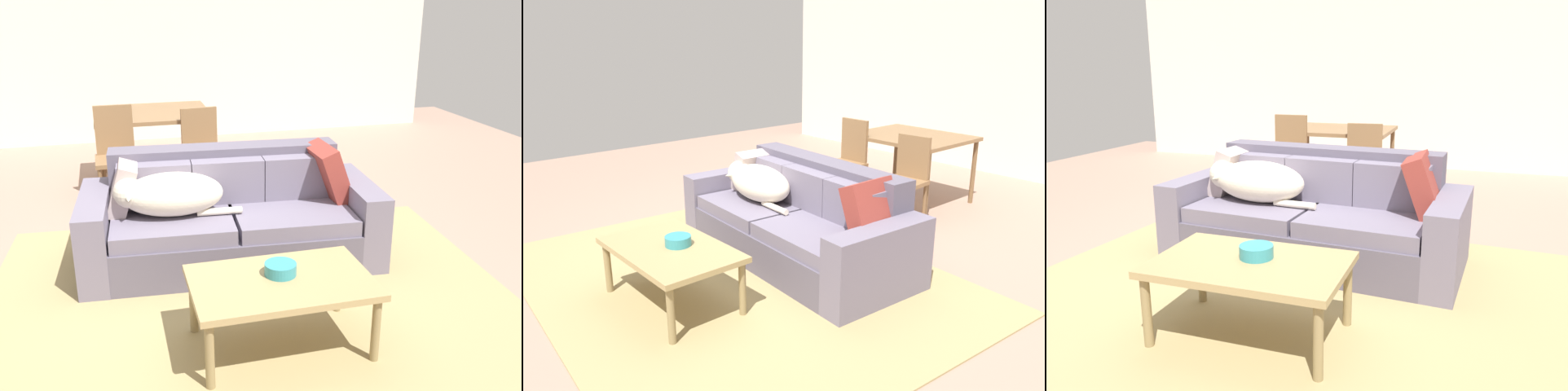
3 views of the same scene
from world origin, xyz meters
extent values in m
plane|color=#A2806E|center=(0.00, 0.00, 0.00)|extent=(10.00, 10.00, 0.00)
cube|color=silver|center=(0.00, 4.00, 1.35)|extent=(8.00, 0.12, 2.70)
cube|color=tan|center=(0.22, -0.69, 0.01)|extent=(3.76, 3.12, 0.01)
cube|color=#595363|center=(0.22, -0.07, 0.16)|extent=(1.85, 1.07, 0.32)
cube|color=slate|center=(-0.23, -0.04, 0.38)|extent=(0.93, 0.96, 0.11)
cube|color=slate|center=(0.66, -0.10, 0.38)|extent=(0.93, 0.96, 0.11)
cube|color=#595363|center=(0.24, 0.28, 0.63)|extent=(1.80, 0.37, 0.39)
cube|color=slate|center=(-0.32, 0.13, 0.60)|extent=(0.56, 0.20, 0.33)
cube|color=slate|center=(0.23, 0.09, 0.60)|extent=(0.56, 0.20, 0.33)
cube|color=slate|center=(0.78, 0.05, 0.60)|extent=(0.56, 0.20, 0.33)
cube|color=slate|center=(-0.77, 0.00, 0.29)|extent=(0.28, 0.95, 0.59)
cube|color=slate|center=(1.21, -0.14, 0.29)|extent=(0.28, 0.95, 0.59)
ellipsoid|color=beige|center=(-0.21, -0.09, 0.59)|extent=(0.75, 0.43, 0.32)
sphere|color=beige|center=(-0.52, -0.08, 0.63)|extent=(0.22, 0.22, 0.22)
cone|color=#B1A792|center=(-0.53, -0.18, 0.62)|extent=(0.11, 0.13, 0.10)
cylinder|color=beige|center=(0.11, -0.19, 0.46)|extent=(0.33, 0.07, 0.05)
cube|color=#B29E9B|center=(-0.56, 0.11, 0.61)|extent=(0.27, 0.40, 0.41)
cube|color=maroon|center=(1.02, -0.01, 0.63)|extent=(0.29, 0.44, 0.46)
cube|color=tan|center=(0.25, -1.26, 0.42)|extent=(1.03, 0.65, 0.04)
cylinder|color=olive|center=(-0.22, -1.54, 0.20)|extent=(0.05, 0.05, 0.40)
cylinder|color=olive|center=(0.72, -1.54, 0.20)|extent=(0.05, 0.05, 0.40)
cylinder|color=olive|center=(-0.22, -0.99, 0.20)|extent=(0.05, 0.05, 0.40)
cylinder|color=olive|center=(0.72, -0.99, 0.20)|extent=(0.05, 0.05, 0.40)
cylinder|color=teal|center=(0.26, -1.21, 0.48)|extent=(0.19, 0.19, 0.07)
cube|color=olive|center=(-0.16, 2.07, 0.74)|extent=(1.19, 1.00, 0.04)
cylinder|color=brown|center=(-0.70, 1.62, 0.36)|extent=(0.05, 0.05, 0.72)
cylinder|color=brown|center=(0.38, 1.62, 0.36)|extent=(0.05, 0.05, 0.72)
cylinder|color=brown|center=(-0.70, 2.51, 0.36)|extent=(0.05, 0.05, 0.72)
cylinder|color=brown|center=(0.38, 2.51, 0.36)|extent=(0.05, 0.05, 0.72)
cube|color=olive|center=(-0.57, 1.38, 0.46)|extent=(0.40, 0.40, 0.04)
cube|color=olive|center=(-0.57, 1.56, 0.71)|extent=(0.36, 0.04, 0.47)
cylinder|color=brown|center=(-0.73, 1.21, 0.22)|extent=(0.04, 0.04, 0.44)
cylinder|color=brown|center=(-0.39, 1.21, 0.22)|extent=(0.04, 0.04, 0.44)
cylinder|color=brown|center=(-0.74, 1.55, 0.22)|extent=(0.04, 0.04, 0.44)
cylinder|color=brown|center=(-0.40, 1.55, 0.22)|extent=(0.04, 0.04, 0.44)
cube|color=olive|center=(0.26, 1.36, 0.43)|extent=(0.43, 0.43, 0.04)
cube|color=olive|center=(0.25, 1.54, 0.67)|extent=(0.36, 0.07, 0.44)
cylinder|color=brown|center=(0.11, 1.18, 0.20)|extent=(0.04, 0.04, 0.41)
cylinder|color=brown|center=(0.45, 1.21, 0.20)|extent=(0.04, 0.04, 0.41)
cylinder|color=brown|center=(0.08, 1.52, 0.20)|extent=(0.04, 0.04, 0.41)
cylinder|color=brown|center=(0.42, 1.55, 0.20)|extent=(0.04, 0.04, 0.41)
camera|label=1|loc=(-0.62, -4.04, 2.00)|focal=39.84mm
camera|label=2|loc=(3.41, -2.95, 1.90)|focal=36.97mm
camera|label=3|loc=(1.33, -3.51, 1.43)|focal=34.40mm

